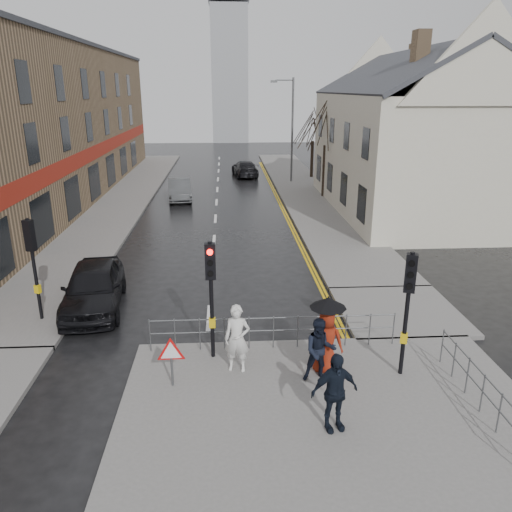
{
  "coord_description": "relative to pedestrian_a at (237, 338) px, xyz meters",
  "views": [
    {
      "loc": [
        0.65,
        -12.34,
        7.35
      ],
      "look_at": [
        1.67,
        4.25,
        1.74
      ],
      "focal_mm": 35.0,
      "sensor_mm": 36.0,
      "label": 1
    }
  ],
  "objects": [
    {
      "name": "tree_far",
      "position": [
        7.13,
        30.55,
        3.35
      ],
      "size": [
        2.4,
        2.4,
        5.64
      ],
      "color": "black",
      "rests_on": "right_pavement"
    },
    {
      "name": "church_tower",
      "position": [
        0.63,
        62.55,
        7.93
      ],
      "size": [
        5.0,
        5.0,
        18.0
      ],
      "primitive_type": "cube",
      "color": "gray",
      "rests_on": "ground"
    },
    {
      "name": "car_far",
      "position": [
        1.48,
        31.89,
        -0.39
      ],
      "size": [
        2.4,
        4.88,
        1.37
      ],
      "primitive_type": "imported",
      "rotation": [
        0.0,
        0.0,
        3.25
      ],
      "color": "black",
      "rests_on": "ground"
    },
    {
      "name": "traffic_signal_near_left",
      "position": [
        -0.67,
        0.75,
        1.38
      ],
      "size": [
        0.28,
        0.27,
        3.4
      ],
      "color": "black",
      "rests_on": "near_pavement"
    },
    {
      "name": "pavement_bridge_right",
      "position": [
        5.63,
        3.55,
        -1.0
      ],
      "size": [
        4.0,
        4.2,
        0.14
      ],
      "primitive_type": "cube",
      "color": "#605E5B",
      "rests_on": "ground"
    },
    {
      "name": "pedestrian_with_umbrella",
      "position": [
        2.34,
        -0.22,
        0.21
      ],
      "size": [
        1.04,
        0.96,
        2.15
      ],
      "color": "maroon",
      "rests_on": "near_pavement"
    },
    {
      "name": "right_pavement",
      "position": [
        5.63,
        25.55,
        -1.0
      ],
      "size": [
        4.0,
        40.0,
        0.14
      ],
      "primitive_type": "cube",
      "color": "#605E5B",
      "rests_on": "ground"
    },
    {
      "name": "street_lamp",
      "position": [
        4.95,
        28.55,
        3.63
      ],
      "size": [
        1.83,
        0.25,
        8.0
      ],
      "color": "#595B5E",
      "rests_on": "right_pavement"
    },
    {
      "name": "warning_sign",
      "position": [
        -1.67,
        -0.66,
        -0.03
      ],
      "size": [
        0.8,
        0.07,
        1.35
      ],
      "color": "#595B5E",
      "rests_on": "near_pavement"
    },
    {
      "name": "pedestrian_a",
      "position": [
        0.0,
        0.0,
        0.0
      ],
      "size": [
        0.75,
        0.56,
        1.87
      ],
      "primitive_type": "imported",
      "rotation": [
        0.0,
        0.0,
        -0.17
      ],
      "color": "silver",
      "rests_on": "near_pavement"
    },
    {
      "name": "car_mid",
      "position": [
        -3.39,
        22.47,
        -0.36
      ],
      "size": [
        1.97,
        4.48,
        1.43
      ],
      "primitive_type": "imported",
      "rotation": [
        0.0,
        0.0,
        0.11
      ],
      "color": "#3F4144",
      "rests_on": "ground"
    },
    {
      "name": "left_pavement",
      "position": [
        -7.37,
        23.55,
        -1.0
      ],
      "size": [
        4.0,
        44.0,
        0.14
      ],
      "primitive_type": "cube",
      "color": "#605E5B",
      "rests_on": "ground"
    },
    {
      "name": "ground",
      "position": [
        -0.87,
        0.55,
        -1.07
      ],
      "size": [
        120.0,
        120.0,
        0.0
      ],
      "primitive_type": "plane",
      "color": "black",
      "rests_on": "ground"
    },
    {
      "name": "car_parked",
      "position": [
        -4.87,
        4.55,
        -0.26
      ],
      "size": [
        2.44,
        4.95,
        1.62
      ],
      "primitive_type": "imported",
      "rotation": [
        0.0,
        0.0,
        0.11
      ],
      "color": "black",
      "rests_on": "ground"
    },
    {
      "name": "traffic_signal_near_right",
      "position": [
        4.33,
        -0.45,
        1.38
      ],
      "size": [
        0.34,
        0.33,
        3.4
      ],
      "color": "black",
      "rests_on": "near_pavement"
    },
    {
      "name": "guard_railing_side",
      "position": [
        5.63,
        -2.2,
        -0.23
      ],
      "size": [
        0.04,
        4.54,
        1.0
      ],
      "color": "#595B5E",
      "rests_on": "near_pavement"
    },
    {
      "name": "building_left_terrace",
      "position": [
        -12.87,
        22.55,
        3.93
      ],
      "size": [
        8.0,
        42.0,
        10.0
      ],
      "primitive_type": "cube",
      "color": "#8D7051",
      "rests_on": "ground"
    },
    {
      "name": "building_right_cream",
      "position": [
        11.13,
        18.55,
        3.71
      ],
      "size": [
        9.0,
        16.4,
        10.1
      ],
      "color": "beige",
      "rests_on": "ground"
    },
    {
      "name": "near_pavement",
      "position": [
        2.13,
        -2.95,
        -1.0
      ],
      "size": [
        10.0,
        9.0,
        0.14
      ],
      "primitive_type": "cube",
      "color": "#605E5B",
      "rests_on": "ground"
    },
    {
      "name": "pedestrian_b",
      "position": [
        2.1,
        -0.63,
        -0.07
      ],
      "size": [
        0.86,
        0.68,
        1.73
      ],
      "primitive_type": "imported",
      "rotation": [
        0.0,
        0.0,
        -0.03
      ],
      "color": "black",
      "rests_on": "near_pavement"
    },
    {
      "name": "guard_railing_front",
      "position": [
        1.08,
        1.15,
        -0.22
      ],
      "size": [
        7.14,
        0.04,
        1.0
      ],
      "color": "#595B5E",
      "rests_on": "near_pavement"
    },
    {
      "name": "tree_near",
      "position": [
        6.63,
        22.55,
        4.06
      ],
      "size": [
        2.4,
        2.4,
        6.58
      ],
      "color": "black",
      "rests_on": "right_pavement"
    },
    {
      "name": "traffic_signal_far_left",
      "position": [
        -6.37,
        3.55,
        1.38
      ],
      "size": [
        0.34,
        0.33,
        3.4
      ],
      "color": "black",
      "rests_on": "left_pavement"
    },
    {
      "name": "pedestrian_d",
      "position": [
        2.06,
        -2.57,
        -0.0
      ],
      "size": [
        1.16,
        0.69,
        1.86
      ],
      "primitive_type": "imported",
      "rotation": [
        0.0,
        0.0,
        0.23
      ],
      "color": "black",
      "rests_on": "near_pavement"
    }
  ]
}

